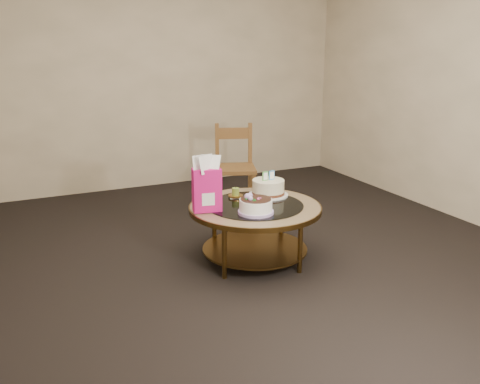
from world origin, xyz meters
name	(u,v)px	position (x,y,z in m)	size (l,w,h in m)	color
ground	(255,260)	(0.00, 0.00, 0.00)	(5.00, 5.00, 0.00)	black
room_walls	(256,59)	(0.00, 0.00, 1.54)	(4.52, 5.02, 2.61)	beige
coffee_table	(255,215)	(0.00, 0.00, 0.38)	(1.02, 1.02, 0.46)	#553B18
decorated_cake	(256,207)	(-0.09, -0.18, 0.51)	(0.26, 0.26, 0.15)	#B192CF
cream_cake	(268,188)	(0.21, 0.18, 0.52)	(0.32, 0.32, 0.20)	white
gift_bag	(207,184)	(-0.39, 0.02, 0.66)	(0.22, 0.18, 0.41)	#D2136C
pillar_candle	(236,194)	(-0.05, 0.24, 0.49)	(0.12, 0.12, 0.09)	#E7C45F
dining_chair	(235,167)	(0.41, 1.28, 0.43)	(0.50, 0.50, 0.86)	brown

